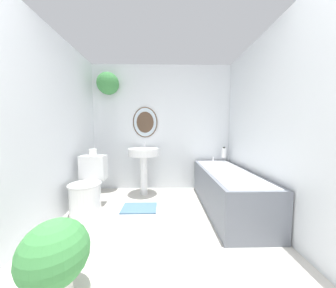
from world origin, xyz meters
name	(u,v)px	position (x,y,z in m)	size (l,w,h in m)	color
wall_back	(155,122)	(-0.14, 2.82, 1.32)	(2.76, 0.40, 2.40)	silver
wall_left	(37,126)	(-1.35, 1.40, 1.20)	(0.06, 2.93, 2.40)	silver
wall_right	(279,126)	(1.35, 1.40, 1.20)	(0.06, 2.93, 2.40)	silver
toilet	(88,189)	(-1.04, 1.87, 0.32)	(0.43, 0.60, 0.77)	white
pedestal_sink	(144,157)	(-0.32, 2.50, 0.67)	(0.54, 0.54, 0.94)	white
bathtub	(227,189)	(0.97, 1.91, 0.30)	(0.66, 1.69, 0.65)	slate
shampoo_bottle	(224,153)	(1.17, 2.63, 0.74)	(0.08, 0.08, 0.20)	white
potted_plant	(55,255)	(-0.68, 0.60, 0.32)	(0.44, 0.44, 0.56)	silver
bath_mat	(139,208)	(-0.32, 1.93, 0.01)	(0.50, 0.35, 0.02)	#4C7093
toilet_paper_roll	(93,152)	(-1.04, 2.09, 0.82)	(0.11, 0.11, 0.10)	white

